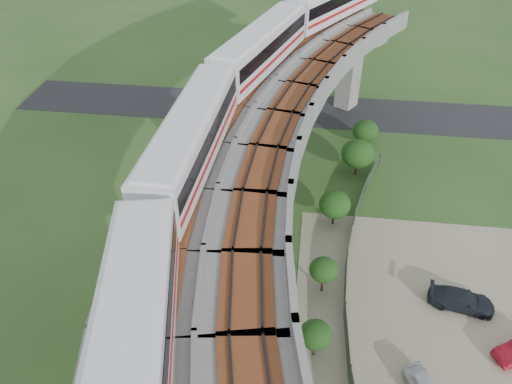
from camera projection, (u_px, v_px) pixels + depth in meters
The scene contains 12 objects.
ground at pixel (226, 304), 36.10m from camera, with size 160.00×160.00×0.00m, color #2B4A1D.
dirt_lot at pixel (428, 347), 33.14m from camera, with size 18.00×26.00×0.04m, color gray.
asphalt_road at pixel (269, 108), 59.68m from camera, with size 60.00×8.00×0.03m, color #232326.
viaduct at pixel (283, 212), 30.20m from camera, with size 19.58×73.98×11.40m.
metro_train at pixel (256, 93), 35.64m from camera, with size 15.57×60.58×3.64m.
fence at pixel (363, 310), 34.68m from camera, with size 3.87×38.73×1.50m.
tree_0 at pixel (365, 131), 52.00m from camera, with size 2.70×2.70×2.91m.
tree_1 at pixel (358, 154), 47.58m from camera, with size 3.18×3.18×3.68m.
tree_2 at pixel (335, 204), 41.72m from camera, with size 2.66×2.66×3.30m.
tree_3 at pixel (324, 270), 35.71m from camera, with size 2.09×2.09×3.13m.
tree_4 at pixel (316, 335), 31.49m from camera, with size 2.10×2.10×2.97m.
car_dark at pixel (461, 300), 35.49m from camera, with size 1.86×4.57×1.33m, color black.
Camera 1 is at (5.12, -23.22, 28.43)m, focal length 35.00 mm.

